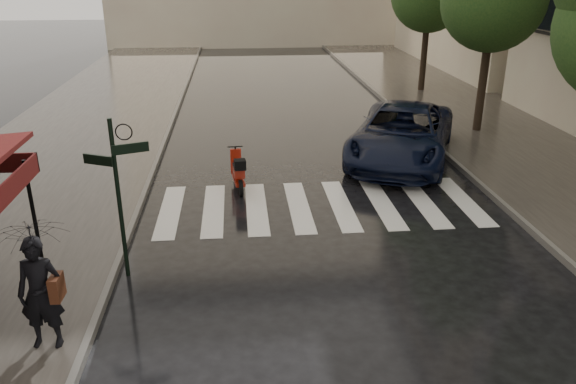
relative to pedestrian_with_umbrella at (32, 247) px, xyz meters
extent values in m
plane|color=black|center=(2.00, -0.78, -1.80)|extent=(120.00, 120.00, 0.00)
cube|color=#38332D|center=(-2.50, 11.22, -1.74)|extent=(6.00, 60.00, 0.12)
cube|color=#38332D|center=(12.25, 11.22, -1.74)|extent=(5.50, 60.00, 0.12)
cube|color=#595651|center=(0.55, 11.22, -1.72)|extent=(0.12, 60.00, 0.16)
cube|color=#595651|center=(9.45, 11.22, -1.72)|extent=(0.12, 60.00, 0.16)
cube|color=silver|center=(1.30, 5.22, -1.79)|extent=(0.50, 3.20, 0.01)
cube|color=silver|center=(2.35, 5.22, -1.79)|extent=(0.50, 3.20, 0.01)
cube|color=silver|center=(3.40, 5.22, -1.79)|extent=(0.50, 3.20, 0.01)
cube|color=silver|center=(4.45, 5.22, -1.79)|extent=(0.50, 3.20, 0.01)
cube|color=silver|center=(5.50, 5.22, -1.79)|extent=(0.50, 3.20, 0.01)
cube|color=silver|center=(6.55, 5.22, -1.79)|extent=(0.50, 3.20, 0.01)
cube|color=silver|center=(7.60, 5.22, -1.79)|extent=(0.50, 3.20, 0.01)
cube|color=silver|center=(8.65, 5.22, -1.79)|extent=(0.50, 3.20, 0.01)
cylinder|color=black|center=(-0.65, 1.97, -0.50)|extent=(0.07, 0.07, 2.35)
cylinder|color=black|center=(0.80, 2.22, -0.25)|extent=(0.08, 0.08, 3.10)
cube|color=black|center=(1.10, 2.22, 0.75)|extent=(0.62, 0.26, 0.18)
cube|color=black|center=(0.52, 2.22, 0.55)|extent=(0.56, 0.29, 0.18)
cylinder|color=black|center=(11.50, 11.22, 0.56)|extent=(0.28, 0.28, 4.48)
sphere|color=#183A15|center=(11.50, 11.22, 2.72)|extent=(3.40, 3.40, 3.40)
cylinder|color=black|center=(11.70, 18.22, 0.50)|extent=(0.28, 0.28, 4.37)
imported|color=black|center=(0.00, 0.00, -0.78)|extent=(0.67, 0.45, 1.81)
imported|color=black|center=(0.00, 0.00, 0.36)|extent=(1.10, 1.12, 0.98)
cube|color=#482213|center=(0.25, -0.01, -0.68)|extent=(0.16, 0.34, 0.39)
cylinder|color=black|center=(3.03, 6.03, -1.58)|extent=(0.14, 0.44, 0.43)
cylinder|color=black|center=(2.91, 7.15, -1.58)|extent=(0.14, 0.44, 0.43)
cube|color=maroon|center=(2.97, 6.61, -1.51)|extent=(0.38, 1.19, 0.09)
cube|color=maroon|center=(2.99, 6.39, -1.24)|extent=(0.32, 0.52, 0.25)
cube|color=maroon|center=(2.92, 7.01, -1.17)|extent=(0.30, 0.14, 0.68)
cylinder|color=black|center=(2.91, 7.10, -0.79)|extent=(0.42, 0.08, 0.03)
cube|color=black|center=(3.03, 6.06, -0.94)|extent=(0.32, 0.30, 0.25)
imported|color=black|center=(7.95, 8.54, -0.98)|extent=(4.86, 6.53, 1.65)
camera|label=1|loc=(3.00, -7.47, 3.74)|focal=35.00mm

